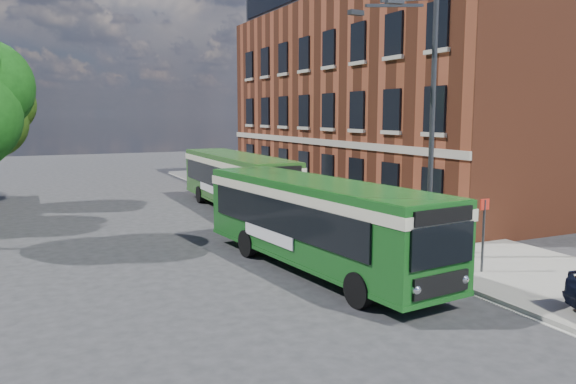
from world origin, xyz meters
TOP-DOWN VIEW (x-y plane):
  - ground at (0.00, 0.00)m, footprint 120.00×120.00m
  - pavement at (7.00, 8.00)m, footprint 6.00×48.00m
  - kerb_line at (3.95, 8.00)m, footprint 0.12×48.00m
  - brick_office at (14.00, 12.00)m, footprint 12.10×26.00m
  - street_lamp at (4.84, -2.00)m, footprint 2.96×2.38m
  - bus_stop_sign at (5.60, -4.20)m, footprint 0.35×0.08m
  - bus_front at (1.12, -1.25)m, footprint 3.78×11.41m
  - bus_rear at (2.83, 11.15)m, footprint 2.76×12.17m
  - pedestrian_a at (5.82, -1.56)m, footprint 0.78×0.73m
  - pedestrian_b at (5.64, -0.44)m, footprint 0.73×0.57m

SIDE VIEW (x-z plane):
  - ground at x=0.00m, z-range 0.00..0.00m
  - kerb_line at x=3.95m, z-range 0.00..0.01m
  - pavement at x=7.00m, z-range 0.00..0.15m
  - pedestrian_b at x=5.64m, z-range 0.15..1.63m
  - pedestrian_a at x=5.82m, z-range 0.15..1.94m
  - bus_stop_sign at x=5.60m, z-range 0.25..2.77m
  - bus_front at x=1.12m, z-range 0.32..3.34m
  - bus_rear at x=2.83m, z-range 0.32..3.34m
  - street_lamp at x=4.84m, z-range 0.29..9.29m
  - brick_office at x=14.00m, z-range -0.13..14.07m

